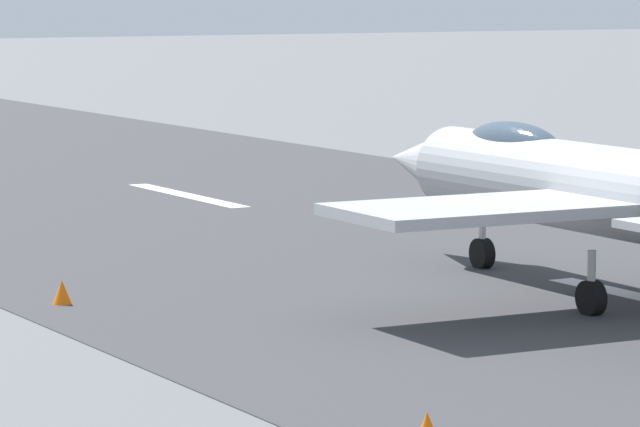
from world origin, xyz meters
TOP-DOWN VIEW (x-y plane):
  - fighter_jet at (1.79, 0.75)m, footprint 17.43×13.92m
  - marker_cone_mid at (6.65, 11.67)m, footprint 0.44×0.44m

SIDE VIEW (x-z plane):
  - marker_cone_mid at x=6.65m, z-range 0.00..0.55m
  - fighter_jet at x=1.79m, z-range -0.36..5.32m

